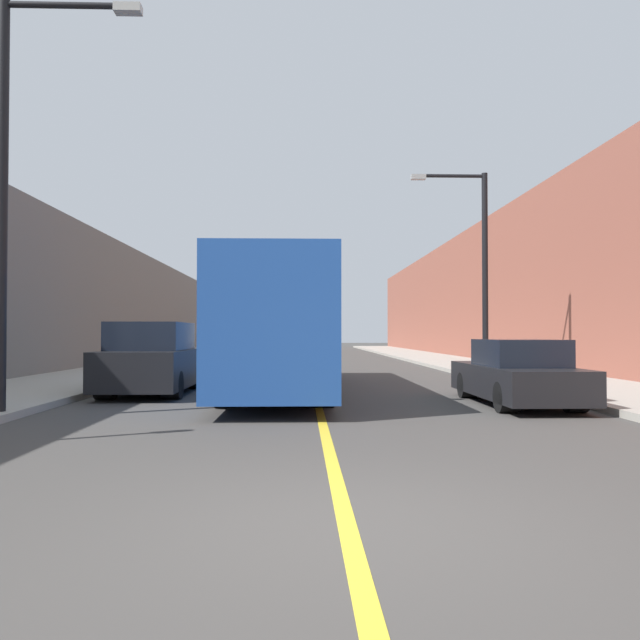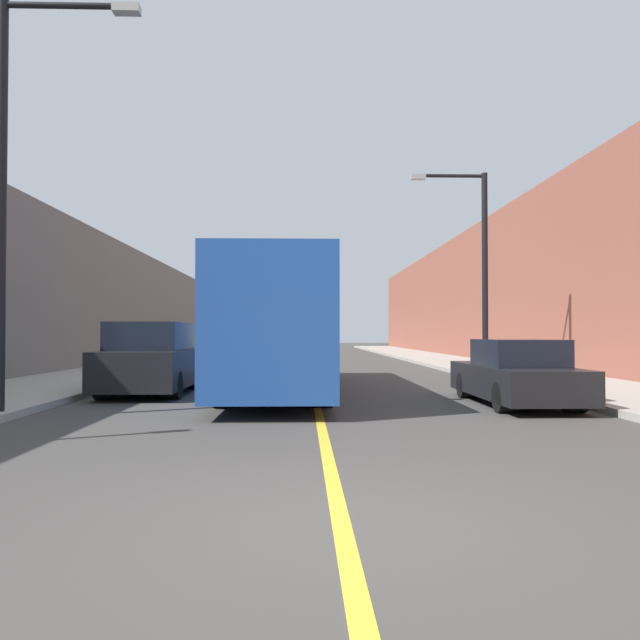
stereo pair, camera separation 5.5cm
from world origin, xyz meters
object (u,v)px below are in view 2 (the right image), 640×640
bus (280,327)px  street_lamp_left (14,175)px  street_lamp_right (478,259)px  parked_suv_left (153,361)px  car_right_near (516,375)px

bus → street_lamp_left: size_ratio=1.65×
bus → street_lamp_left: 7.85m
street_lamp_right → parked_suv_left: bearing=-155.4°
bus → car_right_near: bearing=-33.8°
parked_suv_left → car_right_near: (8.64, -2.79, -0.21)m
bus → street_lamp_left: street_lamp_left is taller
bus → car_right_near: size_ratio=2.70×
parked_suv_left → street_lamp_left: size_ratio=0.63×
bus → parked_suv_left: bearing=-166.8°
parked_suv_left → street_lamp_left: street_lamp_left is taller
bus → street_lamp_left: bearing=-130.1°
street_lamp_left → car_right_near: bearing=11.5°
parked_suv_left → street_lamp_left: (-1.42, -4.84, 3.64)m
bus → car_right_near: (5.33, -3.57, -1.09)m
parked_suv_left → street_lamp_right: size_ratio=0.70×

